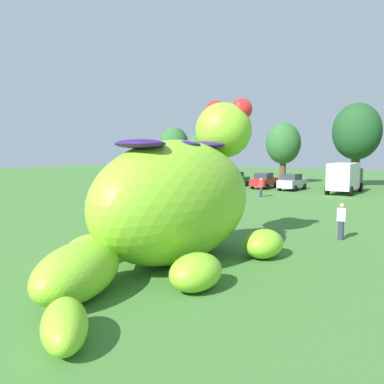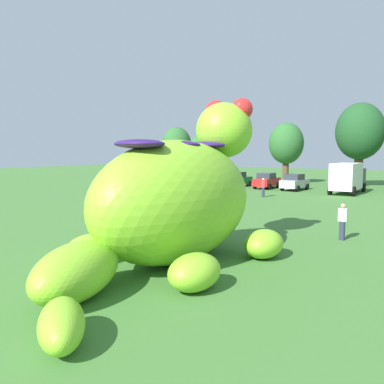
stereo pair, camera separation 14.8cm
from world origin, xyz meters
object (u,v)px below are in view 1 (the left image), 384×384
at_px(car_red, 264,181).
at_px(spectator_by_cars, 341,222).
at_px(box_truck, 345,177).
at_px(spectator_mid_field, 261,188).
at_px(spectator_far_side, 128,193).
at_px(giant_inflatable_creature, 177,199).
at_px(car_green, 234,179).
at_px(car_silver, 292,182).

distance_m(car_red, spectator_by_cars, 25.13).
relative_size(car_red, box_truck, 0.64).
bearing_deg(box_truck, spectator_by_cars, -78.70).
xyz_separation_m(spectator_mid_field, spectator_by_cars, (9.84, -13.76, 0.00)).
xyz_separation_m(car_red, spectator_far_side, (-4.06, -17.66, -0.01)).
bearing_deg(spectator_far_side, giant_inflatable_creature, -41.25).
bearing_deg(box_truck, spectator_mid_field, -127.03).
bearing_deg(car_green, spectator_by_cars, -52.57).
bearing_deg(giant_inflatable_creature, box_truck, 89.76).
relative_size(car_green, spectator_far_side, 2.50).
height_order(car_green, car_red, same).
bearing_deg(car_green, car_silver, -1.25).
height_order(giant_inflatable_creature, spectator_far_side, giant_inflatable_creature).
height_order(giant_inflatable_creature, car_green, giant_inflatable_creature).
height_order(giant_inflatable_creature, car_silver, giant_inflatable_creature).
bearing_deg(car_red, car_silver, -4.93).
bearing_deg(giant_inflatable_creature, car_green, 112.99).
bearing_deg(spectator_by_cars, car_silver, 114.12).
xyz_separation_m(car_green, car_silver, (6.89, -0.15, 0.00)).
height_order(car_silver, spectator_mid_field, car_silver).
xyz_separation_m(box_truck, spectator_by_cars, (4.24, -21.20, -0.75)).
bearing_deg(box_truck, car_silver, 178.45).
xyz_separation_m(box_truck, spectator_far_side, (-12.64, -17.23, -0.75)).
height_order(car_red, spectator_far_side, car_red).
bearing_deg(box_truck, car_red, 177.16).
distance_m(box_truck, spectator_mid_field, 9.34).
xyz_separation_m(car_green, car_red, (3.63, 0.13, 0.00)).
height_order(car_red, spectator_by_cars, car_red).
bearing_deg(car_silver, box_truck, -1.55).
bearing_deg(giant_inflatable_creature, spectator_far_side, 138.75).
xyz_separation_m(giant_inflatable_creature, spectator_by_cars, (4.35, 7.02, -1.48)).
height_order(car_silver, spectator_far_side, car_silver).
xyz_separation_m(car_green, box_truck, (12.21, -0.29, 0.74)).
bearing_deg(spectator_by_cars, car_red, 120.66).
bearing_deg(car_silver, spectator_mid_field, -92.18).
distance_m(giant_inflatable_creature, spectator_by_cars, 8.39).
relative_size(car_green, spectator_by_cars, 2.50).
bearing_deg(car_red, spectator_by_cars, -59.34).
xyz_separation_m(car_red, box_truck, (8.58, -0.42, 0.74)).
bearing_deg(giant_inflatable_creature, car_silver, 100.40).
height_order(spectator_mid_field, spectator_far_side, same).
height_order(car_green, box_truck, box_truck).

